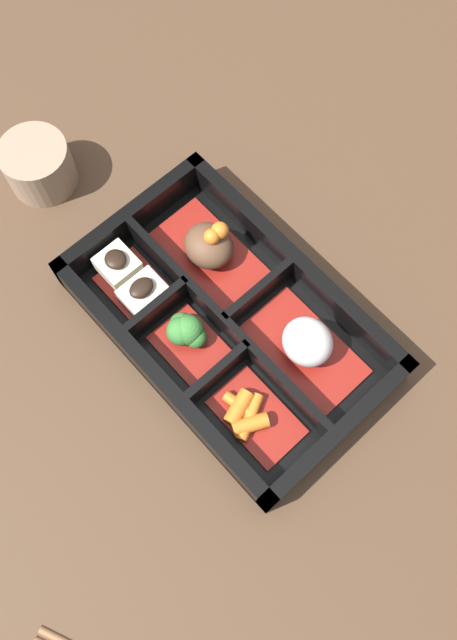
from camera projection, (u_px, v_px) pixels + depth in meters
name	position (u px, v px, depth m)	size (l,w,h in m)	color
ground_plane	(228.00, 328.00, 0.64)	(3.00, 3.00, 0.00)	#4C3523
bento_base	(228.00, 327.00, 0.63)	(0.31, 0.19, 0.01)	black
bento_rim	(226.00, 322.00, 0.62)	(0.31, 0.19, 0.05)	black
bowl_stew	(209.00, 248.00, 0.64)	(0.12, 0.07, 0.05)	maroon
bowl_rice	(307.00, 344.00, 0.60)	(0.12, 0.07, 0.05)	maroon
bowl_tofu	(130.00, 279.00, 0.63)	(0.08, 0.05, 0.03)	maroon
bowl_greens	(186.00, 333.00, 0.61)	(0.07, 0.05, 0.04)	maroon
bowl_carrots	(250.00, 416.00, 0.59)	(0.09, 0.06, 0.02)	maroon
tea_cup	(38.00, 165.00, 0.67)	(0.07, 0.07, 0.05)	gray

